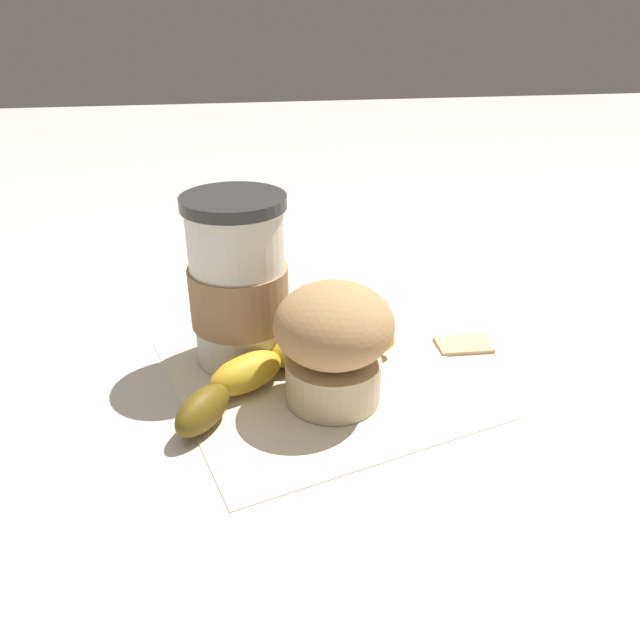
# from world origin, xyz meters

# --- Properties ---
(ground_plane) EXTENTS (3.00, 3.00, 0.00)m
(ground_plane) POSITION_xyz_m (0.00, 0.00, 0.00)
(ground_plane) COLOR beige
(paper_napkin) EXTENTS (0.30, 0.30, 0.00)m
(paper_napkin) POSITION_xyz_m (0.00, 0.00, 0.00)
(paper_napkin) COLOR beige
(paper_napkin) RESTS_ON ground_plane
(coffee_cup) EXTENTS (0.09, 0.09, 0.15)m
(coffee_cup) POSITION_xyz_m (-0.06, 0.04, 0.07)
(coffee_cup) COLOR silver
(coffee_cup) RESTS_ON paper_napkin
(muffin) EXTENTS (0.09, 0.09, 0.10)m
(muffin) POSITION_xyz_m (0.01, -0.03, 0.06)
(muffin) COLOR beige
(muffin) RESTS_ON paper_napkin
(banana) EXTENTS (0.20, 0.14, 0.03)m
(banana) POSITION_xyz_m (-0.03, -0.00, 0.02)
(banana) COLOR gold
(banana) RESTS_ON paper_napkin
(sugar_packet) EXTENTS (0.05, 0.03, 0.01)m
(sugar_packet) POSITION_xyz_m (0.14, 0.03, 0.00)
(sugar_packet) COLOR #E0B27F
(sugar_packet) RESTS_ON ground_plane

